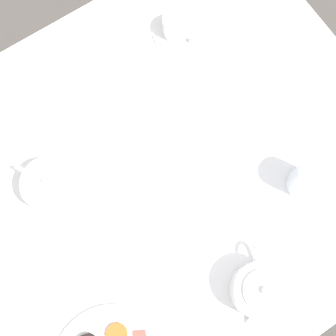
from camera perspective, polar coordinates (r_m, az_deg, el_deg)
ground_plane at (r=1.91m, az=0.00°, el=-5.74°), size 8.00×8.00×0.00m
table at (r=1.24m, az=0.00°, el=-0.96°), size 1.05×1.18×0.74m
teapot_near at (r=1.12m, az=11.13°, el=-14.36°), size 0.19×0.13×0.11m
teapot_far at (r=1.16m, az=-14.08°, el=-2.19°), size 0.19×0.13×0.11m
teacup_with_saucer_left at (r=1.31m, az=1.12°, el=16.78°), size 0.13×0.13×0.07m
water_glass_tall at (r=1.16m, az=16.73°, el=-1.25°), size 0.08×0.08×0.13m
fork_by_plate at (r=1.18m, az=4.51°, el=-0.64°), size 0.11×0.16×0.00m
knife_by_plate at (r=1.15m, az=-0.58°, el=-9.46°), size 0.14×0.15×0.00m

